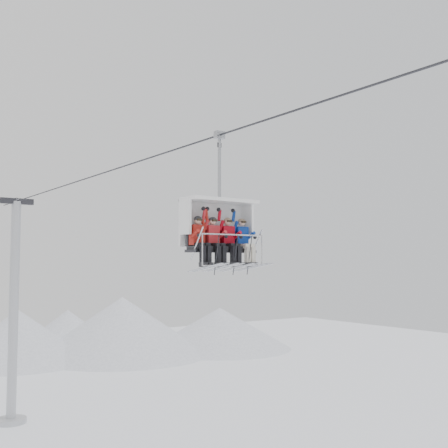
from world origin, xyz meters
TOP-DOWN VIEW (x-y plane):
  - lift_tower_right at (0.00, 22.00)m, footprint 2.00×1.80m
  - haul_cable at (0.00, 0.00)m, footprint 0.06×50.00m
  - chairlift_carrier at (0.00, 0.35)m, footprint 2.26×1.17m
  - skier_far_left at (-0.81, 0.05)m, footprint 0.39×1.69m
  - skier_center_left at (-0.30, 0.05)m, footprint 0.39×1.69m
  - skier_center_right at (0.23, 0.05)m, footprint 0.39×1.69m
  - skier_far_right at (0.74, 0.05)m, footprint 0.39×1.69m

SIDE VIEW (x-z plane):
  - lift_tower_right at x=0.00m, z-range -0.96..12.52m
  - skier_far_left at x=-0.81m, z-range 9.41..10.97m
  - skier_center_left at x=-0.30m, z-range 9.41..10.97m
  - skier_center_right at x=0.23m, z-range 9.41..10.97m
  - skier_far_right at x=0.74m, z-range 9.41..10.97m
  - chairlift_carrier at x=0.00m, z-range 8.66..12.64m
  - haul_cable at x=0.00m, z-range 13.27..13.33m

